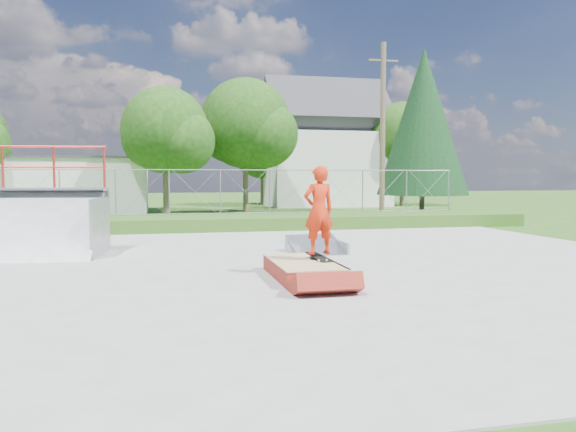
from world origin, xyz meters
name	(u,v)px	position (x,y,z in m)	size (l,w,h in m)	color
ground	(275,269)	(0.00, 0.00, 0.00)	(120.00, 120.00, 0.00)	#235017
concrete_pad	(275,268)	(0.00, 0.00, 0.02)	(20.00, 16.00, 0.04)	gray
grass_berm	(224,223)	(0.00, 9.50, 0.25)	(24.00, 3.00, 0.50)	#235017
grind_box	(302,270)	(0.29, -1.26, 0.18)	(1.18, 2.40, 0.36)	maroon
quarter_pipe	(41,201)	(-5.27, 3.07, 1.41)	(2.83, 2.39, 2.83)	gray
flat_bank_ramp	(316,246)	(1.56, 2.14, 0.21)	(1.34, 1.43, 0.41)	gray
skateboard	(319,258)	(0.64, -1.19, 0.40)	(0.22, 0.80, 0.02)	black
skater	(319,214)	(0.64, -1.19, 1.27)	(0.64, 0.42, 1.74)	red
chain_link_fence	(220,192)	(0.00, 10.50, 1.40)	(20.00, 0.06, 1.80)	gray
utility_building_flat	(56,186)	(-8.00, 22.00, 1.50)	(10.00, 6.00, 3.00)	white
gable_house	(324,151)	(9.00, 26.00, 3.84)	(8.40, 6.08, 8.94)	white
utility_pole	(383,133)	(7.50, 12.00, 4.00)	(0.24, 0.24, 8.00)	brown
tree_left_near	(170,133)	(-1.75, 17.83, 4.24)	(4.76, 4.48, 6.65)	brown
tree_center	(251,127)	(2.78, 19.81, 4.85)	(5.44, 5.12, 7.60)	brown
tree_right_far	(407,140)	(14.27, 23.82, 4.54)	(5.10, 4.80, 7.12)	brown
tree_back_mid	(266,154)	(5.21, 27.86, 3.63)	(4.08, 3.84, 5.70)	brown
conifer_tree	(423,122)	(12.00, 17.00, 5.05)	(5.04, 5.04, 9.10)	brown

